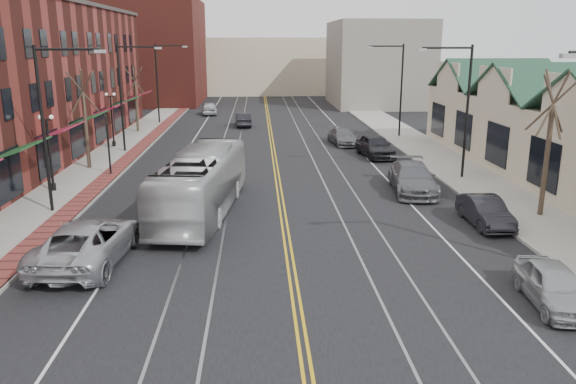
{
  "coord_description": "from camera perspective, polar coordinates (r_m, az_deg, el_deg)",
  "views": [
    {
      "loc": [
        -1.19,
        -11.42,
        8.25
      ],
      "look_at": [
        0.08,
        11.96,
        2.0
      ],
      "focal_mm": 35.0,
      "sensor_mm": 36.0,
      "label": 1
    }
  ],
  "objects": [
    {
      "name": "sidewalk_left",
      "position": [
        34.22,
        -21.42,
        0.07
      ],
      "size": [
        4.0,
        120.0,
        0.15
      ],
      "primitive_type": "cube",
      "color": "gray",
      "rests_on": "ground"
    },
    {
      "name": "sidewalk_right",
      "position": [
        35.05,
        19.1,
        0.62
      ],
      "size": [
        4.0,
        120.0,
        0.15
      ],
      "primitive_type": "cube",
      "color": "gray",
      "rests_on": "ground"
    },
    {
      "name": "backdrop_left",
      "position": [
        82.77,
        -13.81,
        13.67
      ],
      "size": [
        14.0,
        18.0,
        14.0
      ],
      "primitive_type": "cube",
      "color": "maroon",
      "rests_on": "ground"
    },
    {
      "name": "backdrop_mid",
      "position": [
        96.5,
        -2.46,
        12.71
      ],
      "size": [
        22.0,
        14.0,
        9.0
      ],
      "primitive_type": "cube",
      "color": "#B9A68E",
      "rests_on": "ground"
    },
    {
      "name": "backdrop_right",
      "position": [
        78.17,
        9.08,
        12.75
      ],
      "size": [
        12.0,
        16.0,
        11.0
      ],
      "primitive_type": "cube",
      "color": "slate",
      "rests_on": "ground"
    },
    {
      "name": "streetlight_l_1",
      "position": [
        29.32,
        -22.93,
        7.46
      ],
      "size": [
        3.33,
        0.25,
        8.0
      ],
      "color": "black",
      "rests_on": "sidewalk_left"
    },
    {
      "name": "streetlight_l_2",
      "position": [
        44.65,
        -16.11,
        10.23
      ],
      "size": [
        3.33,
        0.25,
        8.0
      ],
      "color": "black",
      "rests_on": "sidewalk_left"
    },
    {
      "name": "streetlight_l_3",
      "position": [
        60.32,
        -12.77,
        11.52
      ],
      "size": [
        3.33,
        0.25,
        8.0
      ],
      "color": "black",
      "rests_on": "sidewalk_left"
    },
    {
      "name": "streetlight_r_1",
      "position": [
        35.74,
        17.15,
        9.12
      ],
      "size": [
        3.33,
        0.25,
        8.0
      ],
      "color": "black",
      "rests_on": "sidewalk_right"
    },
    {
      "name": "streetlight_r_2",
      "position": [
        51.02,
        10.98,
        11.06
      ],
      "size": [
        3.33,
        0.25,
        8.0
      ],
      "color": "black",
      "rests_on": "sidewalk_right"
    },
    {
      "name": "lamppost_l_2",
      "position": [
        34.04,
        -23.04,
        3.51
      ],
      "size": [
        0.84,
        0.28,
        4.27
      ],
      "color": "black",
      "rests_on": "sidewalk_left"
    },
    {
      "name": "lamppost_l_3",
      "position": [
        47.27,
        -17.43,
        6.92
      ],
      "size": [
        0.84,
        0.28,
        4.27
      ],
      "color": "black",
      "rests_on": "sidewalk_left"
    },
    {
      "name": "tree_left_near",
      "position": [
        39.38,
        -19.93,
        7.15
      ],
      "size": [
        1.78,
        1.37,
        6.48
      ],
      "color": "#382B21",
      "rests_on": "sidewalk_left"
    },
    {
      "name": "tree_left_far",
      "position": [
        54.84,
        -15.2,
        9.23
      ],
      "size": [
        1.66,
        1.28,
        6.02
      ],
      "color": "#382B21",
      "rests_on": "sidewalk_left"
    },
    {
      "name": "tree_right_mid",
      "position": [
        29.22,
        24.96,
        4.69
      ],
      "size": [
        1.9,
        1.46,
        6.93
      ],
      "color": "#382B21",
      "rests_on": "sidewalk_right"
    },
    {
      "name": "traffic_signal",
      "position": [
        37.13,
        -17.82,
        5.08
      ],
      "size": [
        0.18,
        0.15,
        3.8
      ],
      "color": "black",
      "rests_on": "sidewalk_left"
    },
    {
      "name": "transit_bus",
      "position": [
        27.84,
        -8.77,
        0.88
      ],
      "size": [
        4.05,
        11.5,
        3.13
      ],
      "primitive_type": "imported",
      "rotation": [
        0.0,
        0.0,
        3.01
      ],
      "color": "#B4B5B7",
      "rests_on": "ground"
    },
    {
      "name": "parked_suv",
      "position": [
        22.92,
        -19.71,
        -4.78
      ],
      "size": [
        3.28,
        6.38,
        1.72
      ],
      "primitive_type": "imported",
      "rotation": [
        0.0,
        0.0,
        3.07
      ],
      "color": "#ABADB3",
      "rests_on": "ground"
    },
    {
      "name": "parked_car_a",
      "position": [
        20.22,
        25.4,
        -8.58
      ],
      "size": [
        1.99,
        4.12,
        1.36
      ],
      "primitive_type": "imported",
      "rotation": [
        0.0,
        0.0,
        -0.1
      ],
      "color": "#A0A3A6",
      "rests_on": "ground"
    },
    {
      "name": "parked_car_b",
      "position": [
        27.59,
        19.39,
        -1.87
      ],
      "size": [
        1.42,
        4.08,
        1.35
      ],
      "primitive_type": "imported",
      "rotation": [
        0.0,
        0.0,
        0.0
      ],
      "color": "black",
      "rests_on": "ground"
    },
    {
      "name": "parked_car_c",
      "position": [
        32.54,
        12.55,
        1.38
      ],
      "size": [
        2.91,
        5.88,
        1.64
      ],
      "primitive_type": "imported",
      "rotation": [
        0.0,
        0.0,
        -0.11
      ],
      "color": "slate",
      "rests_on": "ground"
    },
    {
      "name": "parked_car_d",
      "position": [
        42.19,
        8.86,
        4.64
      ],
      "size": [
        2.54,
        5.07,
        1.66
      ],
      "primitive_type": "imported",
      "rotation": [
        0.0,
        0.0,
        0.12
      ],
      "color": "black",
      "rests_on": "ground"
    },
    {
      "name": "distant_car_left",
      "position": [
        57.43,
        -4.59,
        7.33
      ],
      "size": [
        1.8,
        4.29,
        1.38
      ],
      "primitive_type": "imported",
      "rotation": [
        0.0,
        0.0,
        3.22
      ],
      "color": "black",
      "rests_on": "ground"
    },
    {
      "name": "distant_car_right",
      "position": [
        47.15,
        5.58,
        5.61
      ],
      "size": [
        2.35,
        4.73,
        1.32
      ],
      "primitive_type": "imported",
      "rotation": [
        0.0,
        0.0,
        0.11
      ],
      "color": "#5B5C61",
      "rests_on": "ground"
    },
    {
      "name": "distant_car_far",
      "position": [
        67.43,
        -8.01,
        8.42
      ],
      "size": [
        2.23,
        4.58,
        1.51
      ],
      "primitive_type": "imported",
      "rotation": [
        0.0,
        0.0,
        3.25
      ],
      "color": "#B3B6BA",
      "rests_on": "ground"
    }
  ]
}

